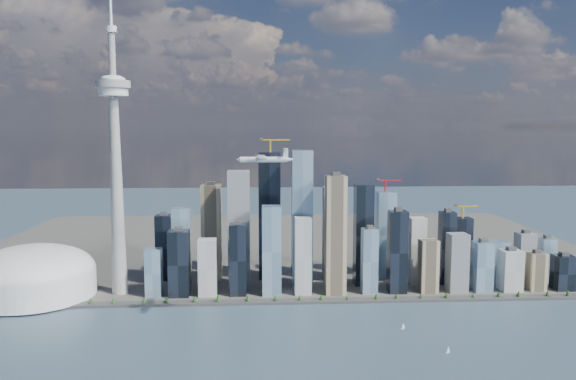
{
  "coord_description": "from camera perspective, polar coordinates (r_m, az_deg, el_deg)",
  "views": [
    {
      "loc": [
        -63.87,
        -637.29,
        286.17
      ],
      "look_at": [
        -15.07,
        260.0,
        184.27
      ],
      "focal_mm": 35.0,
      "sensor_mm": 36.0,
      "label": 1
    }
  ],
  "objects": [
    {
      "name": "ground",
      "position": [
        701.51,
        2.5,
        -17.61
      ],
      "size": [
        4000.0,
        4000.0,
        0.0
      ],
      "primitive_type": "plane",
      "color": "#304855",
      "rests_on": "ground"
    },
    {
      "name": "seawall",
      "position": [
        933.87,
        0.98,
        -11.25
      ],
      "size": [
        1100.0,
        22.0,
        4.0
      ],
      "primitive_type": "cube",
      "color": "#383838",
      "rests_on": "ground"
    },
    {
      "name": "land",
      "position": [
        1368.74,
        -0.37,
        -5.53
      ],
      "size": [
        1400.0,
        900.0,
        3.0
      ],
      "primitive_type": "cube",
      "color": "#4C4C47",
      "rests_on": "ground"
    },
    {
      "name": "shoreline_trees",
      "position": [
        931.83,
        0.98,
        -10.85
      ],
      "size": [
        960.53,
        7.2,
        8.8
      ],
      "color": "#3F2D1E",
      "rests_on": "seawall"
    },
    {
      "name": "skyscraper_cluster",
      "position": [
        1002.97,
        4.04,
        -5.31
      ],
      "size": [
        736.0,
        142.0,
        262.79
      ],
      "color": "black",
      "rests_on": "land"
    },
    {
      "name": "needle_tower",
      "position": [
        977.57,
        -17.11,
        3.23
      ],
      "size": [
        56.0,
        56.0,
        550.5
      ],
      "color": "gray",
      "rests_on": "land"
    },
    {
      "name": "dome_stadium",
      "position": [
        1039.65,
        -24.46,
        -7.85
      ],
      "size": [
        200.0,
        200.0,
        86.0
      ],
      "color": "silver",
      "rests_on": "land"
    },
    {
      "name": "airplane",
      "position": [
        757.53,
        -2.42,
        3.18
      ],
      "size": [
        77.22,
        68.17,
        18.87
      ],
      "rotation": [
        0.0,
        0.0,
        0.02
      ],
      "color": "silver",
      "rests_on": "ground"
    },
    {
      "name": "sailboat_west",
      "position": [
        768.57,
        15.95,
        -15.41
      ],
      "size": [
        6.59,
        3.96,
        9.38
      ],
      "rotation": [
        0.0,
        0.0,
        0.4
      ],
      "color": "white",
      "rests_on": "ground"
    },
    {
      "name": "sailboat_east",
      "position": [
        836.99,
        11.61,
        -13.45
      ],
      "size": [
        6.4,
        3.85,
        9.12
      ],
      "rotation": [
        0.0,
        0.0,
        0.4
      ],
      "color": "white",
      "rests_on": "ground"
    }
  ]
}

